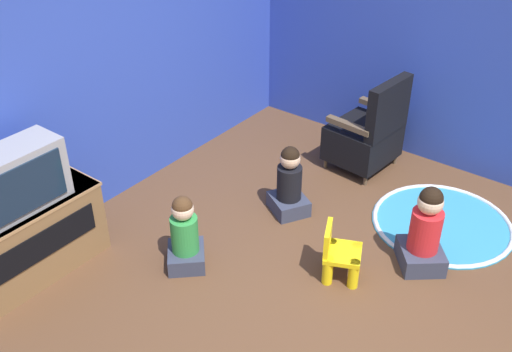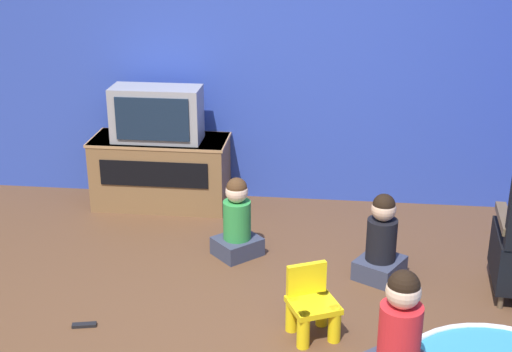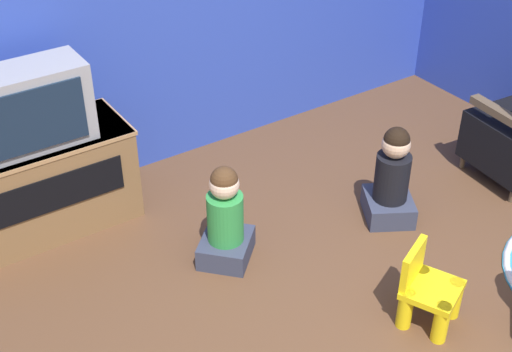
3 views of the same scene
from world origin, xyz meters
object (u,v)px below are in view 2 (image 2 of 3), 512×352
Objects in this scene: child_watching_left at (237,222)px; remote_control at (84,325)px; child_watching_center at (400,336)px; tv_cabinet at (161,171)px; child_watching_right at (381,242)px; television at (157,114)px; yellow_kid_chair at (312,308)px.

child_watching_left is 1.38m from remote_control.
child_watching_left is 1.79m from child_watching_center.
child_watching_center is (1.08, -1.42, 0.03)m from child_watching_left.
child_watching_left is at bearing 39.79° from remote_control.
tv_cabinet is at bearing 76.06° from remote_control.
child_watching_right is (-0.04, 1.20, -0.03)m from child_watching_center.
child_watching_right reaches higher than child_watching_left.
television is at bearing 76.03° from remote_control.
child_watching_right is at bearing 34.71° from yellow_kid_chair.
tv_cabinet reaches higher than yellow_kid_chair.
child_watching_center reaches higher than remote_control.
television is at bearing 90.18° from child_watching_left.
yellow_kid_chair is (1.38, -1.81, -0.66)m from television.
child_watching_right is (1.05, -0.22, 0.01)m from child_watching_left.
child_watching_right is (1.83, -1.05, -0.56)m from television.
yellow_kid_chair is 0.68× the size of child_watching_right.
television is at bearing 90.12° from child_watching_right.
child_watching_center is at bearing -96.14° from child_watching_left.
child_watching_left is (-0.60, 0.99, 0.09)m from yellow_kid_chair.
remote_control is at bearing -91.00° from tv_cabinet.
remote_control is at bearing -170.69° from child_watching_left.
yellow_kid_chair is 1.16m from child_watching_left.
child_watching_right reaches higher than tv_cabinet.
child_watching_right is 2.07m from remote_control.
television is 2.18m from child_watching_right.
remote_control is (-1.90, 0.35, -0.29)m from child_watching_center.
yellow_kid_chair is 2.77× the size of remote_control.
tv_cabinet is 1.57× the size of television.
television is 2.07m from remote_control.
child_watching_left is at bearing 87.61° from child_watching_center.
child_watching_right is (1.83, -1.10, -0.04)m from tv_cabinet.
child_watching_right is at bearing 11.62° from remote_control.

